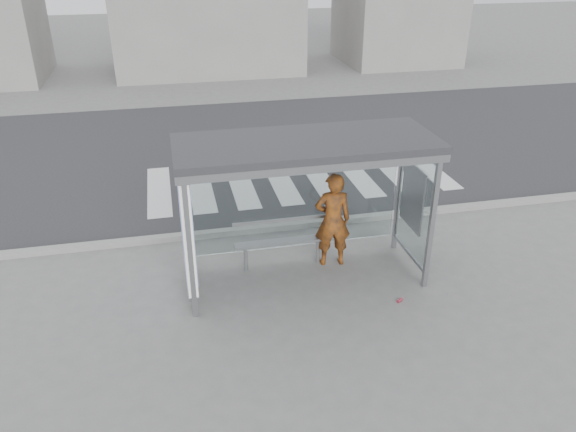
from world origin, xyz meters
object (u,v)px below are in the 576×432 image
object	(u,v)px
bus_shelter	(283,177)
person	(333,220)
soda_can	(400,300)
bench	(282,241)

from	to	relation	value
bus_shelter	person	size ratio (longest dim) A/B	2.33
bus_shelter	person	world-z (taller)	bus_shelter
person	bus_shelter	bearing A→B (deg)	25.17
bus_shelter	soda_can	xyz separation A→B (m)	(1.77, -1.12, -1.95)
person	soda_can	bearing A→B (deg)	123.83
soda_can	bus_shelter	bearing A→B (deg)	147.68
person	bench	bearing A→B (deg)	0.30
person	soda_can	world-z (taller)	person
person	soda_can	size ratio (longest dim) A/B	17.24
bus_shelter	bench	xyz separation A→B (m)	(0.06, 0.44, -1.44)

